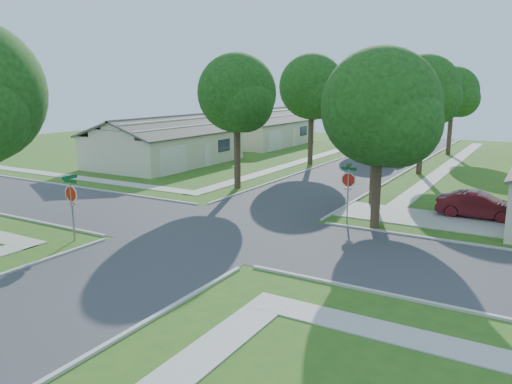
{
  "coord_description": "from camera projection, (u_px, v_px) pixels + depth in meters",
  "views": [
    {
      "loc": [
        13.16,
        -19.13,
        6.81
      ],
      "look_at": [
        0.84,
        2.0,
        1.6
      ],
      "focal_mm": 35.0,
      "sensor_mm": 36.0,
      "label": 1
    }
  ],
  "objects": [
    {
      "name": "driveway",
      "position": [
        421.0,
        218.0,
        26.17
      ],
      "size": [
        8.8,
        3.6,
        0.05
      ],
      "primitive_type": "cube",
      "color": "#9E9B91",
      "rests_on": "ground"
    },
    {
      "name": "tree_w_mid",
      "position": [
        312.0,
        90.0,
        42.75
      ],
      "size": [
        5.8,
        5.6,
        9.56
      ],
      "color": "#38281C",
      "rests_on": "ground"
    },
    {
      "name": "tree_e_far",
      "position": [
        453.0,
        95.0,
        49.21
      ],
      "size": [
        5.17,
        5.0,
        8.72
      ],
      "color": "#38281C",
      "rests_on": "ground"
    },
    {
      "name": "sidewalk_nw",
      "position": [
        318.0,
        156.0,
        49.04
      ],
      "size": [
        1.2,
        40.0,
        0.04
      ],
      "primitive_type": "cube",
      "color": "#9E9B91",
      "rests_on": "ground"
    },
    {
      "name": "tree_e_mid",
      "position": [
        425.0,
        93.0,
        38.17
      ],
      "size": [
        5.59,
        5.4,
        9.21
      ],
      "color": "#38281C",
      "rests_on": "ground"
    },
    {
      "name": "car_driveway",
      "position": [
        479.0,
        205.0,
        26.12
      ],
      "size": [
        4.19,
        1.52,
        1.37
      ],
      "primitive_type": "imported",
      "rotation": [
        0.0,
        0.0,
        1.59
      ],
      "color": "#4F1017",
      "rests_on": "ground"
    },
    {
      "name": "ground",
      "position": [
        220.0,
        230.0,
        24.07
      ],
      "size": [
        100.0,
        100.0,
        0.0
      ],
      "primitive_type": "plane",
      "color": "#2D5918",
      "rests_on": "ground"
    },
    {
      "name": "car_curb_west",
      "position": [
        394.0,
        136.0,
        61.78
      ],
      "size": [
        2.0,
        4.8,
        1.39
      ],
      "primitive_type": "imported",
      "rotation": [
        0.0,
        0.0,
        3.13
      ],
      "color": "black",
      "rests_on": "ground"
    },
    {
      "name": "stop_sign_ne",
      "position": [
        348.0,
        182.0,
        25.3
      ],
      "size": [
        1.05,
        0.8,
        2.98
      ],
      "color": "gray",
      "rests_on": "ground"
    },
    {
      "name": "road_ns",
      "position": [
        220.0,
        230.0,
        24.07
      ],
      "size": [
        7.0,
        100.0,
        0.02
      ],
      "primitive_type": "cube",
      "color": "#333335",
      "rests_on": "ground"
    },
    {
      "name": "tree_ne_corner",
      "position": [
        381.0,
        113.0,
        23.32
      ],
      "size": [
        5.8,
        5.6,
        8.66
      ],
      "color": "#38281C",
      "rests_on": "ground"
    },
    {
      "name": "stop_sign_sw",
      "position": [
        71.0,
        197.0,
        21.99
      ],
      "size": [
        1.05,
        0.8,
        2.98
      ],
      "color": "gray",
      "rests_on": "ground"
    },
    {
      "name": "car_curb_east",
      "position": [
        389.0,
        155.0,
        44.5
      ],
      "size": [
        2.28,
        4.86,
        1.61
      ],
      "primitive_type": "imported",
      "rotation": [
        0.0,
        0.0,
        -0.08
      ],
      "color": "black",
      "rests_on": "ground"
    },
    {
      "name": "house_nw_far",
      "position": [
        261.0,
        132.0,
        58.66
      ],
      "size": [
        8.42,
        13.6,
        4.23
      ],
      "color": "beige",
      "rests_on": "ground"
    },
    {
      "name": "sidewalk_ne",
      "position": [
        448.0,
        166.0,
        43.03
      ],
      "size": [
        1.2,
        40.0,
        0.04
      ],
      "primitive_type": "cube",
      "color": "#9E9B91",
      "rests_on": "ground"
    },
    {
      "name": "tree_e_near",
      "position": [
        378.0,
        107.0,
        28.16
      ],
      "size": [
        4.97,
        4.8,
        8.28
      ],
      "color": "#38281C",
      "rests_on": "ground"
    },
    {
      "name": "tree_w_far",
      "position": [
        361.0,
        98.0,
        53.94
      ],
      "size": [
        4.76,
        4.6,
        8.04
      ],
      "color": "#38281C",
      "rests_on": "ground"
    },
    {
      "name": "house_nw_near",
      "position": [
        166.0,
        147.0,
        44.3
      ],
      "size": [
        8.42,
        13.6,
        4.23
      ],
      "color": "beige",
      "rests_on": "ground"
    },
    {
      "name": "tree_w_near",
      "position": [
        238.0,
        97.0,
        32.69
      ],
      "size": [
        5.38,
        5.2,
        8.97
      ],
      "color": "#38281C",
      "rests_on": "ground"
    }
  ]
}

